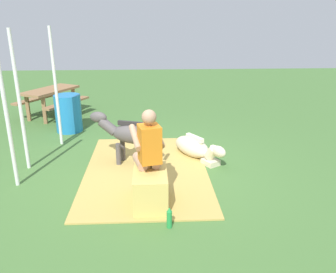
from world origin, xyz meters
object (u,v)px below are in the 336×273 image
object	(u,v)px
tent_pole_left	(6,113)
tent_pole_mid	(20,103)
pony_lying	(195,148)
pony_standing	(130,134)
tent_pole_right	(56,88)
picnic_bench	(51,96)
hay_bale	(150,189)
water_barrel	(68,113)
soda_bottle	(169,218)
person_seated	(148,150)

from	to	relation	value
tent_pole_left	tent_pole_mid	xyz separation A→B (m)	(0.66, 0.04, 0.00)
pony_lying	pony_standing	bearing A→B (deg)	103.12
tent_pole_right	picnic_bench	distance (m)	2.30
hay_bale	tent_pole_mid	xyz separation A→B (m)	(1.37, 2.16, 0.94)
water_barrel	tent_pole_left	bearing A→B (deg)	174.91
tent_pole_right	picnic_bench	size ratio (longest dim) A/B	1.23
soda_bottle	picnic_bench	world-z (taller)	picnic_bench
pony_lying	tent_pole_mid	xyz separation A→B (m)	(-0.34, 3.01, 1.00)
soda_bottle	tent_pole_right	world-z (taller)	tent_pole_right
pony_standing	water_barrel	bearing A→B (deg)	37.33
tent_pole_left	picnic_bench	distance (m)	4.02
tent_pole_mid	tent_pole_left	bearing A→B (deg)	-176.82
tent_pole_left	tent_pole_right	world-z (taller)	same
hay_bale	picnic_bench	world-z (taller)	picnic_bench
hay_bale	picnic_bench	distance (m)	5.35
tent_pole_mid	picnic_bench	xyz separation A→B (m)	(3.29, 0.44, -0.61)
soda_bottle	tent_pole_right	xyz separation A→B (m)	(3.14, 2.10, 1.05)
tent_pole_mid	pony_lying	bearing A→B (deg)	-83.61
pony_standing	tent_pole_mid	size ratio (longest dim) A/B	0.55
person_seated	pony_lying	distance (m)	1.87
person_seated	tent_pole_right	world-z (taller)	tent_pole_right
tent_pole_left	tent_pole_right	size ratio (longest dim) A/B	1.00
pony_lying	tent_pole_right	distance (m)	3.03
hay_bale	soda_bottle	size ratio (longest dim) A/B	2.53
soda_bottle	tent_pole_left	xyz separation A→B (m)	(1.29, 2.36, 1.05)
hay_bale	tent_pole_right	bearing A→B (deg)	36.00
water_barrel	tent_pole_mid	distance (m)	2.21
hay_bale	water_barrel	size ratio (longest dim) A/B	0.86
pony_standing	tent_pole_left	xyz separation A→B (m)	(-0.71, 1.77, 0.61)
pony_standing	picnic_bench	distance (m)	3.94
pony_lying	water_barrel	bearing A→B (deg)	57.83
hay_bale	pony_standing	xyz separation A→B (m)	(1.43, 0.35, 0.32)
water_barrel	picnic_bench	distance (m)	1.43
tent_pole_mid	picnic_bench	size ratio (longest dim) A/B	1.23
soda_bottle	tent_pole_right	distance (m)	3.93
hay_bale	pony_standing	world-z (taller)	pony_standing
person_seated	water_barrel	size ratio (longest dim) A/B	1.62
pony_standing	pony_lying	world-z (taller)	pony_standing
pony_lying	hay_bale	bearing A→B (deg)	153.43
tent_pole_right	tent_pole_mid	world-z (taller)	same
tent_pole_right	soda_bottle	bearing A→B (deg)	-146.22
soda_bottle	water_barrel	xyz separation A→B (m)	(4.01, 2.12, 0.29)
soda_bottle	tent_pole_left	bearing A→B (deg)	61.30
water_barrel	tent_pole_mid	xyz separation A→B (m)	(-2.06, 0.28, 0.76)
hay_bale	person_seated	bearing A→B (deg)	9.64
soda_bottle	tent_pole_mid	size ratio (longest dim) A/B	0.12
tent_pole_left	tent_pole_right	bearing A→B (deg)	-7.85
pony_lying	water_barrel	distance (m)	3.24
water_barrel	tent_pole_right	world-z (taller)	tent_pole_right
person_seated	tent_pole_left	xyz separation A→B (m)	(0.55, 2.10, 0.41)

